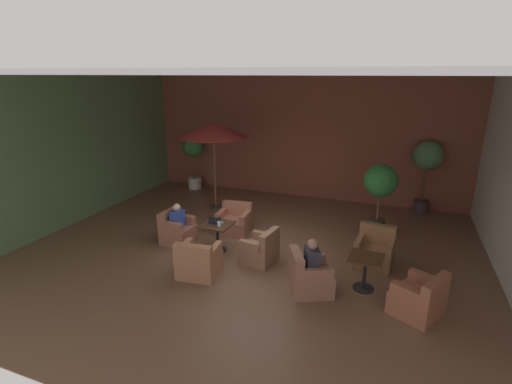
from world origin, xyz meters
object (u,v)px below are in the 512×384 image
(open_laptop, at_px, (216,222))
(patron_by_window, at_px, (312,257))
(patron_blue_shirt, at_px, (177,217))
(armchair_front_left_north, at_px, (234,222))
(armchair_front_left_south, at_px, (199,262))
(patio_umbrella_tall_red, at_px, (213,130))
(cafe_table_front_right, at_px, (365,266))
(potted_tree_mid_left, at_px, (193,153))
(potted_tree_left_corner, at_px, (380,186))
(armchair_front_right_north, at_px, (309,277))
(iced_drink_cup, at_px, (219,224))
(armchair_front_right_south, at_px, (374,252))
(armchair_front_left_west, at_px, (260,250))
(armchair_front_right_east, at_px, (419,299))
(cafe_table_front_left, at_px, (217,231))
(potted_tree_mid_right, at_px, (427,162))
(armchair_front_left_east, at_px, (177,231))

(open_laptop, bearing_deg, patron_by_window, -20.06)
(patron_blue_shirt, bearing_deg, armchair_front_left_north, 46.63)
(armchair_front_left_south, bearing_deg, patio_umbrella_tall_red, 111.85)
(cafe_table_front_right, bearing_deg, potted_tree_mid_left, 143.63)
(potted_tree_left_corner, xyz_separation_m, patron_by_window, (-0.99, -3.32, -0.60))
(patron_blue_shirt, bearing_deg, patio_umbrella_tall_red, 95.98)
(patron_by_window, bearing_deg, patron_blue_shirt, 164.45)
(armchair_front_right_north, bearing_deg, iced_drink_cup, 159.90)
(armchair_front_right_south, xyz_separation_m, iced_drink_cup, (-3.47, -0.74, 0.44))
(armchair_front_left_west, bearing_deg, armchair_front_right_south, 18.82)
(armchair_front_right_east, xyz_separation_m, patron_by_window, (-1.95, 0.04, 0.43))
(patio_umbrella_tall_red, xyz_separation_m, iced_drink_cup, (1.52, -2.80, -1.72))
(armchair_front_left_south, bearing_deg, armchair_front_right_north, 4.98)
(armchair_front_left_west, relative_size, armchair_front_right_north, 0.81)
(potted_tree_mid_left, bearing_deg, patron_blue_shirt, -65.21)
(potted_tree_left_corner, bearing_deg, patron_blue_shirt, -153.56)
(open_laptop, bearing_deg, patron_blue_shirt, 175.43)
(armchair_front_left_west, bearing_deg, cafe_table_front_left, 170.99)
(armchair_front_right_east, relative_size, potted_tree_mid_left, 0.54)
(armchair_front_left_south, height_order, armchair_front_right_east, same)
(armchair_front_right_north, height_order, armchair_front_right_east, armchair_front_right_north)
(potted_tree_left_corner, xyz_separation_m, potted_tree_mid_left, (-6.64, 2.02, -0.02))
(armchair_front_left_south, distance_m, open_laptop, 1.24)
(armchair_front_right_north, xyz_separation_m, patron_by_window, (0.04, 0.02, 0.42))
(armchair_front_left_west, relative_size, iced_drink_cup, 7.43)
(potted_tree_left_corner, bearing_deg, potted_tree_mid_right, 61.24)
(armchair_front_left_south, distance_m, patron_by_window, 2.42)
(iced_drink_cup, bearing_deg, armchair_front_right_south, 12.05)
(armchair_front_right_east, height_order, armchair_front_right_south, armchair_front_right_south)
(cafe_table_front_right, distance_m, iced_drink_cup, 3.40)
(armchair_front_left_east, xyz_separation_m, potted_tree_left_corner, (4.68, 2.31, 1.03))
(cafe_table_front_right, relative_size, open_laptop, 1.96)
(open_laptop, bearing_deg, potted_tree_mid_right, 43.89)
(armchair_front_right_east, bearing_deg, armchair_front_left_south, -177.62)
(armchair_front_right_south, height_order, patio_umbrella_tall_red, patio_umbrella_tall_red)
(armchair_front_left_south, distance_m, armchair_front_left_west, 1.43)
(cafe_table_front_left, xyz_separation_m, potted_tree_mid_left, (-3.14, 4.39, 0.81))
(cafe_table_front_left, height_order, cafe_table_front_right, same)
(armchair_front_right_south, bearing_deg, armchair_front_left_south, -152.22)
(armchair_front_left_east, bearing_deg, patron_by_window, -15.43)
(cafe_table_front_right, bearing_deg, patron_blue_shirt, 173.28)
(armchair_front_left_west, distance_m, patron_blue_shirt, 2.35)
(armchair_front_left_west, relative_size, potted_tree_left_corner, 0.43)
(armchair_front_left_north, height_order, potted_tree_left_corner, potted_tree_left_corner)
(armchair_front_right_east, bearing_deg, armchair_front_right_south, 118.46)
(armchair_front_left_west, xyz_separation_m, cafe_table_front_right, (2.31, -0.30, 0.19))
(patron_by_window, distance_m, iced_drink_cup, 2.55)
(potted_tree_left_corner, height_order, open_laptop, potted_tree_left_corner)
(armchair_front_right_east, height_order, open_laptop, open_laptop)
(armchair_front_left_south, relative_size, open_laptop, 2.51)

